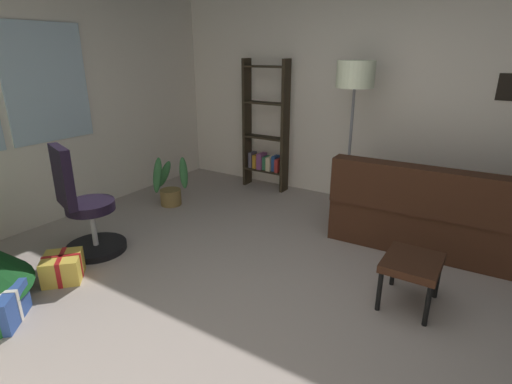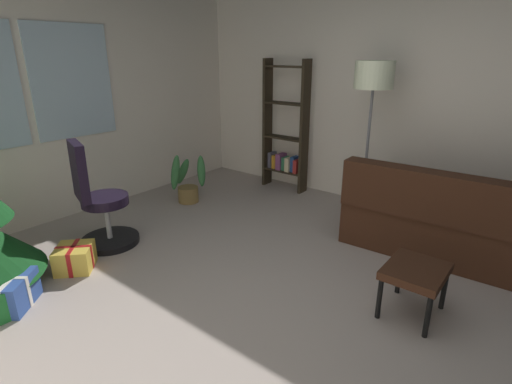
% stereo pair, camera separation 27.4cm
% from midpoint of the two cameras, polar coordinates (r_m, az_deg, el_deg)
% --- Properties ---
extents(ground_plane, '(4.92, 6.03, 0.10)m').
position_cam_midpoint_polar(ground_plane, '(3.14, 2.84, -16.73)').
color(ground_plane, '#A4968D').
extents(wall_back_with_windows, '(4.92, 0.12, 2.72)m').
position_cam_midpoint_polar(wall_back_with_windows, '(4.85, -30.95, 11.68)').
color(wall_back_with_windows, silver).
rests_on(wall_back_with_windows, ground_plane).
extents(wall_right_with_frames, '(0.12, 6.03, 2.72)m').
position_cam_midpoint_polar(wall_right_with_frames, '(4.90, 18.39, 13.40)').
color(wall_right_with_frames, silver).
rests_on(wall_right_with_frames, ground_plane).
extents(couch, '(1.72, 2.03, 0.85)m').
position_cam_midpoint_polar(couch, '(4.32, 25.16, -2.96)').
color(couch, '#371E12').
rests_on(couch, ground_plane).
extents(footstool, '(0.46, 0.39, 0.38)m').
position_cam_midpoint_polar(footstool, '(3.12, 19.25, -10.08)').
color(footstool, '#371E12').
rests_on(footstool, ground_plane).
extents(gift_box_gold, '(0.42, 0.42, 0.22)m').
position_cam_midpoint_polar(gift_box_gold, '(3.78, -28.04, -9.65)').
color(gift_box_gold, gold).
rests_on(gift_box_gold, ground_plane).
extents(gift_box_blue, '(0.40, 0.39, 0.25)m').
position_cam_midpoint_polar(gift_box_blue, '(3.45, -34.59, -13.58)').
color(gift_box_blue, '#2D4C99').
rests_on(gift_box_blue, ground_plane).
extents(office_chair, '(0.56, 0.56, 1.05)m').
position_cam_midpoint_polar(office_chair, '(4.03, -25.34, -2.76)').
color(office_chair, black).
rests_on(office_chair, ground_plane).
extents(bookshelf, '(0.18, 0.64, 1.73)m').
position_cam_midpoint_polar(bookshelf, '(5.40, -0.09, 8.23)').
color(bookshelf, '#2C2317').
rests_on(bookshelf, ground_plane).
extents(floor_lamp, '(0.40, 0.40, 1.72)m').
position_cam_midpoint_polar(floor_lamp, '(4.46, 12.34, 15.04)').
color(floor_lamp, slate).
rests_on(floor_lamp, ground_plane).
extents(potted_plant, '(0.50, 0.43, 0.63)m').
position_cam_midpoint_polar(potted_plant, '(5.03, -13.89, 0.80)').
color(potted_plant, olive).
rests_on(potted_plant, ground_plane).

